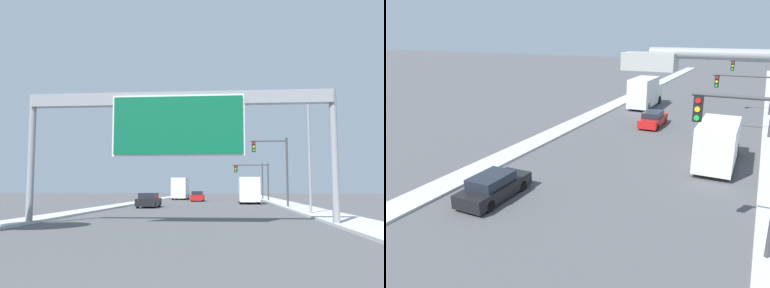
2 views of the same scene
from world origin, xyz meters
TOP-DOWN VIEW (x-y plane):
  - median_strip_left at (-9.00, 60.00)m, footprint 2.00×120.00m
  - car_mid_center at (-1.75, 58.02)m, footprint 1.78×4.80m
  - car_near_left at (-5.25, 37.82)m, footprint 1.86×4.73m
  - truck_box_primary at (5.25, 48.91)m, footprint 2.42×7.06m
  - truck_box_secondary at (-5.25, 66.90)m, footprint 2.37×7.49m
  - traffic_light_near_intersection at (7.46, 38.00)m, footprint 3.63×0.32m
  - traffic_light_mid_block at (6.72, 58.00)m, footprint 5.23×0.32m
  - traffic_light_far_intersection at (6.98, 68.00)m, footprint 4.74×0.32m

SIDE VIEW (x-z plane):
  - median_strip_left at x=-9.00m, z-range 0.00..0.15m
  - car_near_left at x=-5.25m, z-range -0.04..1.42m
  - car_mid_center at x=-1.75m, z-range -0.04..1.44m
  - truck_box_primary at x=5.25m, z-range 0.02..3.26m
  - truck_box_secondary at x=-5.25m, z-range 0.01..3.61m
  - traffic_light_mid_block at x=6.72m, z-range 1.06..6.62m
  - traffic_light_far_intersection at x=6.98m, z-range 1.10..7.24m
  - traffic_light_near_intersection at x=7.46m, z-range 1.10..8.00m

